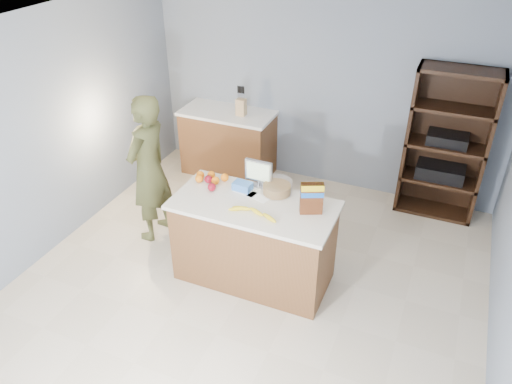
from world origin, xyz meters
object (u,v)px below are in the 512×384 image
at_px(person, 149,169).
at_px(shelving_unit, 446,146).
at_px(counter_peninsula, 254,244).
at_px(cereal_box, 312,196).
at_px(tv, 259,172).

bearing_deg(person, shelving_unit, 124.08).
distance_m(counter_peninsula, shelving_unit, 2.61).
distance_m(counter_peninsula, cereal_box, 0.86).
bearing_deg(counter_peninsula, shelving_unit, 52.89).
distance_m(shelving_unit, tv, 2.39).
height_order(counter_peninsula, cereal_box, cereal_box).
distance_m(person, cereal_box, 1.91).
bearing_deg(shelving_unit, cereal_box, -117.02).
bearing_deg(tv, person, -177.74).
height_order(shelving_unit, tv, shelving_unit).
xyz_separation_m(counter_peninsula, person, (-1.35, 0.26, 0.42)).
bearing_deg(cereal_box, person, 174.01).
bearing_deg(shelving_unit, person, -148.37).
height_order(person, tv, person).
distance_m(person, tv, 1.29).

